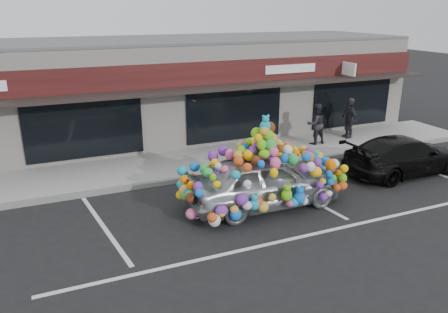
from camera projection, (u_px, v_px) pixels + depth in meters
name	position (u px, v px, depth m)	size (l,w,h in m)	color
ground	(217.00, 210.00, 12.68)	(90.00, 90.00, 0.00)	black
shop_building	(146.00, 89.00, 19.34)	(24.00, 7.20, 4.31)	silver
sidewalk	(177.00, 165.00, 16.15)	(26.00, 3.00, 0.15)	#969690
kerb	(190.00, 178.00, 14.84)	(26.00, 0.18, 0.16)	slate
parking_stripe_left	(104.00, 227.00, 11.68)	(0.12, 4.40, 0.01)	silver
parking_stripe_mid	(296.00, 192.00, 13.89)	(0.12, 4.40, 0.01)	silver
parking_stripe_right	(424.00, 169.00, 15.88)	(0.12, 4.40, 0.01)	silver
lane_line	(321.00, 232.00, 11.42)	(14.00, 0.12, 0.01)	silver
toy_car	(264.00, 175.00, 12.68)	(3.31, 4.89, 2.85)	gray
black_sedan	(405.00, 155.00, 15.31)	(4.61, 1.87, 1.34)	black
pedestrian_a	(348.00, 117.00, 19.32)	(0.62, 0.41, 1.70)	black
pedestrian_b	(316.00, 124.00, 18.12)	(0.83, 0.65, 1.71)	black
pedestrian_c	(349.00, 119.00, 19.01)	(0.41, 0.98, 1.67)	#242127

